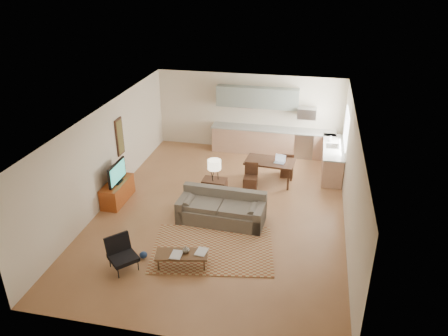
% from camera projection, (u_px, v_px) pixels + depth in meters
% --- Properties ---
extents(room, '(9.00, 9.00, 9.00)m').
position_uv_depth(room, '(222.00, 166.00, 11.31)').
color(room, '#96623D').
rests_on(room, ground).
extents(kitchen_counter_back, '(4.26, 0.64, 0.92)m').
position_uv_depth(kitchen_counter_back, '(272.00, 141.00, 15.21)').
color(kitchen_counter_back, tan).
rests_on(kitchen_counter_back, ground).
extents(kitchen_counter_right, '(0.64, 2.26, 0.92)m').
position_uv_depth(kitchen_counter_right, '(332.00, 160.00, 13.79)').
color(kitchen_counter_right, tan).
rests_on(kitchen_counter_right, ground).
extents(kitchen_range, '(0.62, 0.62, 0.90)m').
position_uv_depth(kitchen_range, '(304.00, 144.00, 15.01)').
color(kitchen_range, '#A5A8AD').
rests_on(kitchen_range, ground).
extents(kitchen_microwave, '(0.62, 0.40, 0.35)m').
position_uv_depth(kitchen_microwave, '(307.00, 113.00, 14.55)').
color(kitchen_microwave, '#A5A8AD').
rests_on(kitchen_microwave, room).
extents(upper_cabinets, '(2.80, 0.34, 0.70)m').
position_uv_depth(upper_cabinets, '(257.00, 97.00, 14.81)').
color(upper_cabinets, gray).
rests_on(upper_cabinets, room).
extents(window_right, '(0.02, 1.40, 1.05)m').
position_uv_depth(window_right, '(346.00, 128.00, 13.26)').
color(window_right, white).
rests_on(window_right, room).
extents(wall_art_left, '(0.06, 0.42, 1.10)m').
position_uv_depth(wall_art_left, '(120.00, 137.00, 12.62)').
color(wall_art_left, olive).
rests_on(wall_art_left, room).
extents(triptych, '(1.70, 0.04, 0.50)m').
position_uv_depth(triptych, '(246.00, 101.00, 15.10)').
color(triptych, beige).
rests_on(triptych, room).
extents(rug, '(3.08, 2.37, 0.02)m').
position_uv_depth(rug, '(213.00, 249.00, 10.30)').
color(rug, brown).
rests_on(rug, floor).
extents(sofa, '(2.37, 1.12, 0.81)m').
position_uv_depth(sofa, '(221.00, 208.00, 11.23)').
color(sofa, '#5B5348').
rests_on(sofa, floor).
extents(coffee_table, '(1.22, 0.67, 0.35)m').
position_uv_depth(coffee_table, '(182.00, 260.00, 9.67)').
color(coffee_table, '#49301A').
rests_on(coffee_table, floor).
extents(book_a, '(0.25, 0.33, 0.03)m').
position_uv_depth(book_a, '(171.00, 254.00, 9.55)').
color(book_a, maroon).
rests_on(book_a, coffee_table).
extents(book_b, '(0.31, 0.38, 0.02)m').
position_uv_depth(book_b, '(196.00, 251.00, 9.67)').
color(book_b, navy).
rests_on(book_b, coffee_table).
extents(vase, '(0.22, 0.22, 0.16)m').
position_uv_depth(vase, '(186.00, 249.00, 9.60)').
color(vase, black).
rests_on(vase, coffee_table).
extents(armchair, '(0.92, 0.92, 0.74)m').
position_uv_depth(armchair, '(123.00, 255.00, 9.51)').
color(armchair, black).
rests_on(armchair, floor).
extents(tv_credenza, '(0.49, 1.28, 0.59)m').
position_uv_depth(tv_credenza, '(117.00, 192.00, 12.25)').
color(tv_credenza, '#8A3914').
rests_on(tv_credenza, floor).
extents(tv, '(0.10, 0.99, 0.59)m').
position_uv_depth(tv, '(117.00, 173.00, 11.99)').
color(tv, black).
rests_on(tv, tv_credenza).
extents(console_table, '(0.66, 0.46, 0.76)m').
position_uv_depth(console_table, '(215.00, 192.00, 12.07)').
color(console_table, '#372015').
rests_on(console_table, floor).
extents(table_lamp, '(0.43, 0.43, 0.60)m').
position_uv_depth(table_lamp, '(214.00, 170.00, 11.78)').
color(table_lamp, beige).
rests_on(table_lamp, console_table).
extents(dining_table, '(1.52, 0.96, 0.73)m').
position_uv_depth(dining_table, '(269.00, 172.00, 13.23)').
color(dining_table, '#372015').
rests_on(dining_table, floor).
extents(dining_chair_near, '(0.41, 0.42, 0.83)m').
position_uv_depth(dining_chair_near, '(250.00, 177.00, 12.79)').
color(dining_chair_near, '#372015').
rests_on(dining_chair_near, floor).
extents(dining_chair_far, '(0.41, 0.43, 0.82)m').
position_uv_depth(dining_chair_far, '(287.00, 164.00, 13.64)').
color(dining_chair_far, '#372015').
rests_on(dining_chair_far, floor).
extents(laptop, '(0.35, 0.29, 0.23)m').
position_uv_depth(laptop, '(279.00, 159.00, 12.88)').
color(laptop, '#A5A8AD').
rests_on(laptop, dining_table).
extents(soap_bottle, '(0.09, 0.09, 0.19)m').
position_uv_depth(soap_bottle, '(331.00, 138.00, 13.94)').
color(soap_bottle, beige).
rests_on(soap_bottle, kitchen_counter_right).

